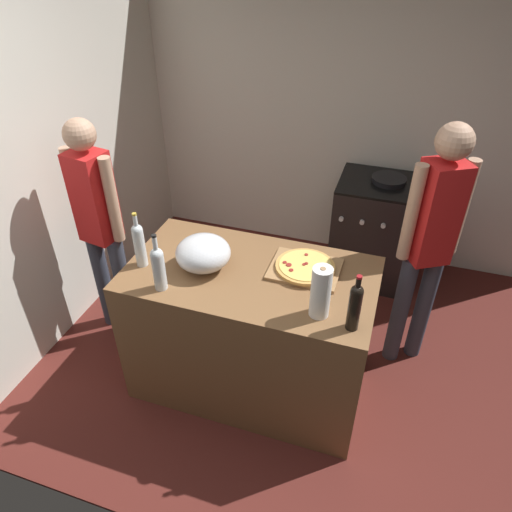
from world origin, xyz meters
TOP-DOWN VIEW (x-y plane):
  - ground_plane at (0.00, 1.29)m, footprint 3.81×3.18m
  - kitchen_wall_rear at (0.00, 2.63)m, footprint 3.81×0.10m
  - kitchen_wall_left at (-1.66, 1.29)m, footprint 0.10×3.18m
  - counter at (-0.11, 0.78)m, footprint 1.45×0.80m
  - cutting_board at (0.18, 0.90)m, footprint 0.40×0.32m
  - pizza at (0.18, 0.90)m, footprint 0.35×0.35m
  - mixing_bowl at (-0.39, 0.75)m, footprint 0.32×0.32m
  - paper_towel_roll at (0.33, 0.56)m, footprint 0.10×0.10m
  - wine_bottle_amber at (0.51, 0.52)m, footprint 0.06×0.06m
  - wine_bottle_clear at (-0.54, 0.50)m, footprint 0.07×0.07m
  - wine_bottle_green at (-0.74, 0.66)m, footprint 0.07×0.07m
  - stove at (0.48, 2.23)m, footprint 0.64×0.59m
  - person_in_stripes at (-1.24, 0.97)m, footprint 0.39×0.23m
  - person_in_red at (0.85, 1.35)m, footprint 0.35×0.29m

SIDE VIEW (x-z plane):
  - ground_plane at x=0.00m, z-range -0.02..0.00m
  - stove at x=0.48m, z-range -0.02..0.92m
  - counter at x=-0.11m, z-range 0.00..0.92m
  - cutting_board at x=0.18m, z-range 0.92..0.94m
  - person_in_stripes at x=-1.24m, z-range 0.13..1.77m
  - pizza at x=0.18m, z-range 0.94..0.96m
  - person_in_red at x=0.85m, z-range 0.14..1.87m
  - mixing_bowl at x=-0.39m, z-range 0.92..1.11m
  - paper_towel_roll at x=0.33m, z-range 0.92..1.21m
  - wine_bottle_clear at x=-0.54m, z-range 0.89..1.24m
  - wine_bottle_amber at x=0.51m, z-range 0.91..1.23m
  - wine_bottle_green at x=-0.74m, z-range 0.90..1.25m
  - kitchen_wall_rear at x=0.00m, z-range 0.00..2.60m
  - kitchen_wall_left at x=-1.66m, z-range 0.00..2.60m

